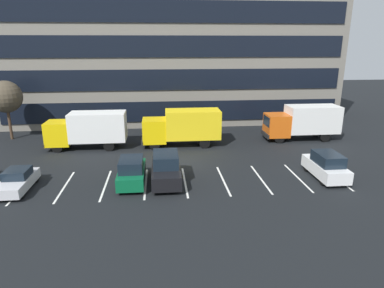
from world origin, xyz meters
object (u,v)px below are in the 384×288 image
Objects in this scene: box_truck_orange at (303,121)px; box_truck_yellow at (88,128)px; suv_forest at (132,172)px; sedan_silver at (17,181)px; bare_tree at (6,97)px; suv_black at (166,169)px; suv_white at (326,166)px; box_truck_yellow_all at (183,126)px.

box_truck_orange is 21.20m from box_truck_yellow.
suv_forest is 1.05× the size of sedan_silver.
suv_forest is 0.71× the size of bare_tree.
suv_forest is at bearing -178.14° from suv_black.
suv_white is (18.72, -9.11, -0.98)m from box_truck_yellow.
box_truck_yellow is (-21.18, -0.97, -0.04)m from box_truck_orange.
box_truck_orange is at bearing -5.85° from bare_tree.
suv_white is 11.71m from suv_black.
suv_white is 1.07× the size of sedan_silver.
box_truck_yellow is at bearing 154.06° from suv_white.
box_truck_yellow_all is 18.11m from bare_tree.
box_truck_yellow is (-8.85, -0.01, -0.03)m from box_truck_yellow_all.
suv_black is (-14.16, -9.75, -0.94)m from box_truck_orange.
suv_forest is at bearing -115.51° from box_truck_yellow_all.
bare_tree reaches higher than sedan_silver.
sedan_silver is 0.86× the size of suv_black.
suv_forest is (-4.23, -8.87, -1.03)m from box_truck_yellow_all.
bare_tree is at bearing 135.83° from suv_forest.
suv_white is at bearing -25.64° from bare_tree.
box_truck_yellow is 1.58× the size of suv_black.
box_truck_yellow is 9.73m from sedan_silver.
box_truck_yellow_all is 1.74× the size of suv_white.
suv_forest is (4.62, -8.86, -1.00)m from box_truck_yellow.
bare_tree is (-15.66, 12.80, 3.36)m from suv_black.
box_truck_yellow_all is 13.47m from suv_white.
box_truck_orange is at bearing 22.78° from sedan_silver.
suv_white is at bearing -103.68° from box_truck_orange.
box_truck_orange is 19.28m from suv_forest.
bare_tree is at bearing 154.36° from suv_white.
suv_white is 1.01× the size of suv_forest.
bare_tree is (-29.81, 3.05, 2.42)m from box_truck_orange.
suv_black is (7.02, -8.78, -0.90)m from box_truck_yellow.
suv_white is 30.54m from bare_tree.
suv_white reaches higher than suv_forest.
box_truck_orange is 12.36m from box_truck_yellow_all.
box_truck_orange is at bearing 4.44° from box_truck_yellow_all.
box_truck_yellow is at bearing 72.04° from sedan_silver.
box_truck_yellow_all reaches higher than suv_black.
sedan_silver is at bearing -157.22° from box_truck_orange.
sedan_silver is (-11.83, -9.18, -1.27)m from box_truck_yellow_all.
box_truck_orange reaches higher than sedan_silver.
sedan_silver is 14.83m from bare_tree.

